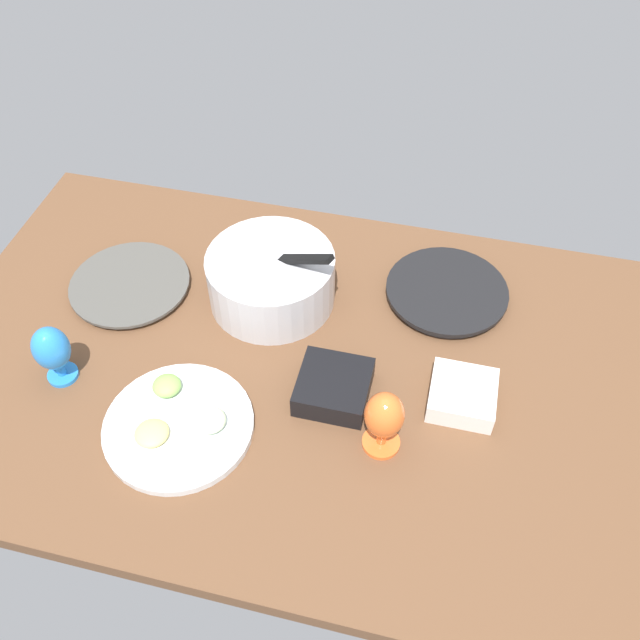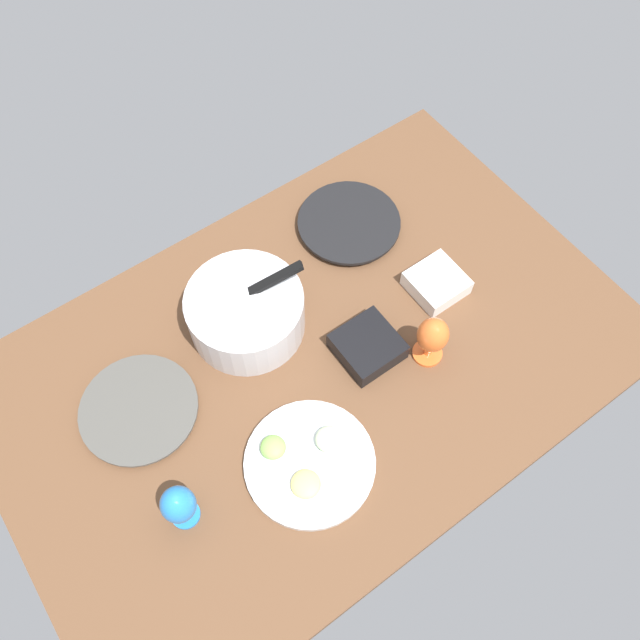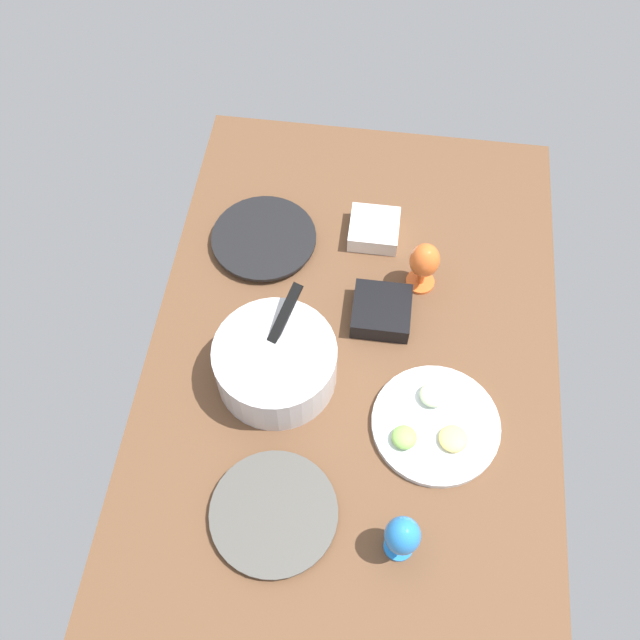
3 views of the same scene
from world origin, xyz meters
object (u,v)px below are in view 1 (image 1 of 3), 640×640
at_px(dinner_plate_right, 447,292).
at_px(hurricane_glass_blue, 52,350).
at_px(square_bowl_white, 463,394).
at_px(square_bowl_black, 334,386).
at_px(hurricane_glass_orange, 384,418).
at_px(mixing_bowl, 271,277).
at_px(fruit_platter, 179,424).
at_px(dinner_plate_left, 130,285).

bearing_deg(dinner_plate_right, hurricane_glass_blue, -151.03).
bearing_deg(square_bowl_white, square_bowl_black, -170.68).
xyz_separation_m(dinner_plate_right, square_bowl_white, (0.07, -0.30, 0.01)).
relative_size(dinner_plate_right, square_bowl_white, 2.14).
bearing_deg(hurricane_glass_orange, square_bowl_black, 141.39).
distance_m(mixing_bowl, fruit_platter, 0.41).
relative_size(mixing_bowl, fruit_platter, 0.99).
xyz_separation_m(square_bowl_black, square_bowl_white, (0.27, 0.04, -0.00)).
bearing_deg(hurricane_glass_blue, square_bowl_black, 8.71).
distance_m(hurricane_glass_orange, square_bowl_white, 0.21).
xyz_separation_m(dinner_plate_left, hurricane_glass_blue, (-0.03, -0.28, 0.08)).
bearing_deg(mixing_bowl, hurricane_glass_blue, -138.80).
bearing_deg(square_bowl_white, hurricane_glass_orange, -136.36).
relative_size(hurricane_glass_orange, square_bowl_white, 1.15).
distance_m(dinner_plate_left, dinner_plate_right, 0.77).
xyz_separation_m(mixing_bowl, square_bowl_black, (0.20, -0.24, -0.04)).
bearing_deg(fruit_platter, dinner_plate_right, 45.51).
bearing_deg(dinner_plate_right, fruit_platter, -134.49).
distance_m(dinner_plate_left, mixing_bowl, 0.35).
bearing_deg(dinner_plate_right, dinner_plate_left, -168.57).
relative_size(dinner_plate_right, square_bowl_black, 1.95).
xyz_separation_m(mixing_bowl, hurricane_glass_orange, (0.32, -0.34, 0.02)).
distance_m(square_bowl_black, square_bowl_white, 0.27).
xyz_separation_m(dinner_plate_right, mixing_bowl, (-0.40, -0.10, 0.06)).
relative_size(hurricane_glass_blue, square_bowl_black, 1.00).
xyz_separation_m(dinner_plate_right, fruit_platter, (-0.49, -0.50, -0.00)).
height_order(hurricane_glass_orange, square_bowl_white, hurricane_glass_orange).
relative_size(hurricane_glass_blue, square_bowl_white, 1.10).
height_order(fruit_platter, hurricane_glass_orange, hurricane_glass_orange).
height_order(hurricane_glass_blue, hurricane_glass_orange, hurricane_glass_orange).
bearing_deg(fruit_platter, dinner_plate_left, 126.94).
bearing_deg(fruit_platter, square_bowl_white, 19.56).
bearing_deg(dinner_plate_left, mixing_bowl, 8.15).
bearing_deg(dinner_plate_left, dinner_plate_right, 11.43).
distance_m(dinner_plate_right, fruit_platter, 0.70).
bearing_deg(hurricane_glass_orange, dinner_plate_left, 156.71).
relative_size(dinner_plate_right, fruit_platter, 0.95).
distance_m(dinner_plate_right, mixing_bowl, 0.42).
distance_m(fruit_platter, hurricane_glass_blue, 0.31).
height_order(dinner_plate_left, hurricane_glass_orange, hurricane_glass_orange).
xyz_separation_m(dinner_plate_left, square_bowl_black, (0.55, -0.19, 0.02)).
bearing_deg(mixing_bowl, dinner_plate_left, -171.85).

